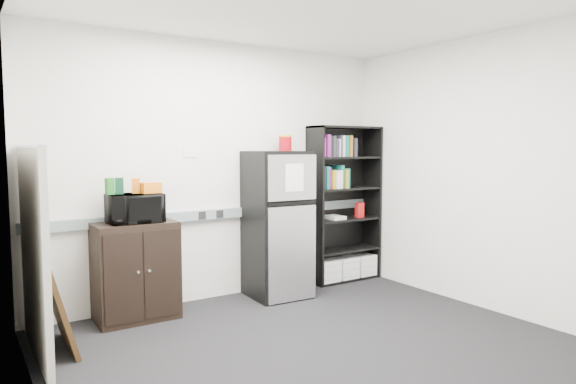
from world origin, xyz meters
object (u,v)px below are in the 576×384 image
object	(u,v)px
bookshelf	(344,205)
microwave	(135,208)
refrigerator	(277,224)
cabinet	(136,271)
cubicle_partition	(34,252)

from	to	relation	value
bookshelf	microwave	distance (m)	2.54
microwave	refrigerator	bearing A→B (deg)	-1.86
cabinet	microwave	size ratio (longest dim) A/B	1.90
refrigerator	cubicle_partition	bearing A→B (deg)	-169.01
bookshelf	cubicle_partition	xyz separation A→B (m)	(-3.43, -0.49, -0.10)
bookshelf	microwave	world-z (taller)	bookshelf
cabinet	refrigerator	world-z (taller)	refrigerator
microwave	bookshelf	bearing A→B (deg)	2.40
cubicle_partition	microwave	bearing A→B (deg)	24.39
bookshelf	refrigerator	world-z (taller)	bookshelf
microwave	cabinet	bearing A→B (deg)	90.59
cabinet	microwave	bearing A→B (deg)	-90.00
bookshelf	cubicle_partition	bearing A→B (deg)	-171.94
bookshelf	cabinet	size ratio (longest dim) A/B	2.03
bookshelf	refrigerator	xyz separation A→B (m)	(-1.04, -0.14, -0.13)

